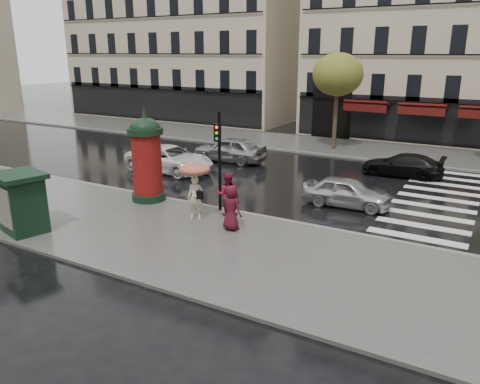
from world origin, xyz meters
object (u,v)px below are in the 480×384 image
Objects in this scene: car_white at (170,159)px; car_far_silver at (230,149)px; woman_umbrella at (195,182)px; newsstand at (22,202)px; car_silver at (347,192)px; man_burgundy at (231,208)px; car_black at (403,165)px; woman_red at (228,194)px; morris_column at (147,156)px; traffic_light at (219,152)px.

car_white is 1.15× the size of car_far_silver.
woman_umbrella reaches higher than newsstand.
car_far_silver is (-9.12, 5.04, 0.13)m from car_silver.
car_black is at bearing -94.60° from man_burgundy.
car_silver is 10.89m from car_white.
morris_column is at bearing -26.79° from woman_red.
traffic_light is at bearing -123.88° from car_white.
car_far_silver is (-4.66, 8.64, -1.90)m from traffic_light.
man_burgundy is 7.86m from newsstand.
newsstand is (-6.74, -4.03, 0.29)m from man_burgundy.
car_silver is (3.85, 3.91, -0.36)m from woman_red.
morris_column reaches higher than man_burgundy.
newsstand is at bearing -170.44° from car_white.
woman_umbrella is at bearing 3.66° from man_burgundy.
morris_column is at bearing -174.99° from traffic_light.
car_far_silver is at bearing -81.95° from car_black.
newsstand is 10.56m from car_white.
woman_red is 11.75m from car_black.
car_black is at bearing 49.33° from morris_column.
car_far_silver reaches higher than car_white.
morris_column is at bearing 113.37° from car_silver.
car_white is at bearing 134.89° from woman_umbrella.
man_burgundy is 2.88m from traffic_light.
morris_column is 14.15m from car_black.
man_burgundy is at bearing -9.75° from woman_umbrella.
car_black is (5.52, 10.35, -2.06)m from traffic_light.
car_white is at bearing 118.29° from morris_column.
traffic_light is (-1.61, 1.69, 1.69)m from man_burgundy.
woman_red is 1.80m from traffic_light.
car_silver is 6.84m from car_black.
car_far_silver is at bearing 113.67° from woman_umbrella.
morris_column is at bearing 4.61° from car_far_silver.
car_white is (-1.24, 10.47, -0.55)m from newsstand.
car_far_silver is (-4.39, 10.01, -0.89)m from woman_umbrella.
car_white is at bearing 143.31° from traffic_light.
car_far_silver is at bearing 88.11° from newsstand.
morris_column is 1.00× the size of traffic_light.
car_black is (9.17, 10.67, -1.53)m from morris_column.
newsstand is 0.49× the size of car_far_silver.
newsstand is at bearing -131.93° from traffic_light.
car_far_silver is at bearing -86.32° from woman_red.
newsstand reaches higher than car_white.
woman_red is at bearing 28.60° from car_far_silver.
car_white is at bearing -62.79° from woman_red.
car_black is at bearing -141.53° from woman_red.
woman_umbrella is at bearing -27.83° from car_black.
woman_umbrella is at bearing 133.96° from car_silver.
newsstand is 13.38m from car_silver.
woman_red is 0.41× the size of car_black.
traffic_light is 1.09× the size of car_silver.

